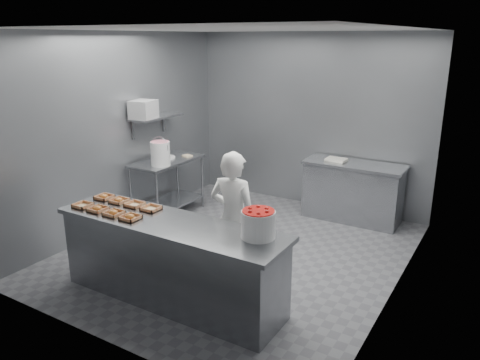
{
  "coord_description": "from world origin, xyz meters",
  "views": [
    {
      "loc": [
        2.93,
        -4.79,
        2.72
      ],
      "look_at": [
        0.16,
        -0.2,
        1.07
      ],
      "focal_mm": 35.0,
      "sensor_mm": 36.0,
      "label": 1
    }
  ],
  "objects_px": {
    "service_counter": "(171,261)",
    "prep_table": "(168,179)",
    "back_counter": "(352,191)",
    "tray_2": "(114,213)",
    "tray_7": "(151,208)",
    "tray_5": "(119,200)",
    "strawberry_tub": "(258,223)",
    "glaze_bucket": "(160,153)",
    "tray_0": "(83,205)",
    "tray_1": "(98,209)",
    "tray_6": "(135,204)",
    "worker": "(233,218)",
    "appliance": "(143,109)",
    "tray_3": "(130,217)",
    "tray_4": "(104,197)"
  },
  "relations": [
    {
      "from": "service_counter",
      "to": "back_counter",
      "type": "xyz_separation_m",
      "value": [
        0.9,
        3.25,
        -0.0
      ]
    },
    {
      "from": "back_counter",
      "to": "tray_2",
      "type": "relative_size",
      "value": 8.01
    },
    {
      "from": "tray_5",
      "to": "tray_3",
      "type": "bearing_deg",
      "value": -33.51
    },
    {
      "from": "service_counter",
      "to": "glaze_bucket",
      "type": "relative_size",
      "value": 5.99
    },
    {
      "from": "prep_table",
      "to": "appliance",
      "type": "distance_m",
      "value": 1.15
    },
    {
      "from": "glaze_bucket",
      "to": "strawberry_tub",
      "type": "bearing_deg",
      "value": -31.46
    },
    {
      "from": "tray_7",
      "to": "worker",
      "type": "xyz_separation_m",
      "value": [
        0.73,
        0.52,
        -0.15
      ]
    },
    {
      "from": "tray_1",
      "to": "worker",
      "type": "height_order",
      "value": "worker"
    },
    {
      "from": "prep_table",
      "to": "tray_0",
      "type": "relative_size",
      "value": 6.4
    },
    {
      "from": "service_counter",
      "to": "tray_2",
      "type": "xyz_separation_m",
      "value": [
        -0.63,
        -0.16,
        0.47
      ]
    },
    {
      "from": "back_counter",
      "to": "tray_2",
      "type": "height_order",
      "value": "tray_2"
    },
    {
      "from": "prep_table",
      "to": "tray_1",
      "type": "relative_size",
      "value": 6.4
    },
    {
      "from": "appliance",
      "to": "tray_2",
      "type": "bearing_deg",
      "value": -66.86
    },
    {
      "from": "strawberry_tub",
      "to": "glaze_bucket",
      "type": "distance_m",
      "value": 2.91
    },
    {
      "from": "appliance",
      "to": "prep_table",
      "type": "bearing_deg",
      "value": 47.97
    },
    {
      "from": "tray_1",
      "to": "glaze_bucket",
      "type": "relative_size",
      "value": 0.43
    },
    {
      "from": "tray_4",
      "to": "tray_7",
      "type": "distance_m",
      "value": 0.72
    },
    {
      "from": "worker",
      "to": "appliance",
      "type": "xyz_separation_m",
      "value": [
        -2.17,
        1.0,
        0.92
      ]
    },
    {
      "from": "tray_3",
      "to": "strawberry_tub",
      "type": "xyz_separation_m",
      "value": [
        1.36,
        0.29,
        0.12
      ]
    },
    {
      "from": "tray_0",
      "to": "appliance",
      "type": "bearing_deg",
      "value": 111.27
    },
    {
      "from": "back_counter",
      "to": "tray_1",
      "type": "height_order",
      "value": "tray_1"
    },
    {
      "from": "back_counter",
      "to": "tray_4",
      "type": "relative_size",
      "value": 8.01
    },
    {
      "from": "back_counter",
      "to": "tray_0",
      "type": "bearing_deg",
      "value": -120.45
    },
    {
      "from": "worker",
      "to": "strawberry_tub",
      "type": "relative_size",
      "value": 4.74
    },
    {
      "from": "glaze_bucket",
      "to": "tray_2",
      "type": "bearing_deg",
      "value": -63.98
    },
    {
      "from": "back_counter",
      "to": "tray_4",
      "type": "height_order",
      "value": "tray_4"
    },
    {
      "from": "tray_0",
      "to": "tray_5",
      "type": "xyz_separation_m",
      "value": [
        0.24,
        0.32,
        0.0
      ]
    },
    {
      "from": "prep_table",
      "to": "tray_2",
      "type": "relative_size",
      "value": 6.4
    },
    {
      "from": "service_counter",
      "to": "tray_6",
      "type": "bearing_deg",
      "value": 165.71
    },
    {
      "from": "tray_1",
      "to": "tray_5",
      "type": "xyz_separation_m",
      "value": [
        0.0,
        0.32,
        0.0
      ]
    },
    {
      "from": "tray_1",
      "to": "appliance",
      "type": "xyz_separation_m",
      "value": [
        -0.95,
        1.84,
        0.78
      ]
    },
    {
      "from": "tray_0",
      "to": "tray_1",
      "type": "height_order",
      "value": "tray_1"
    },
    {
      "from": "tray_6",
      "to": "service_counter",
      "type": "bearing_deg",
      "value": -14.29
    },
    {
      "from": "service_counter",
      "to": "back_counter",
      "type": "distance_m",
      "value": 3.37
    },
    {
      "from": "tray_3",
      "to": "tray_5",
      "type": "xyz_separation_m",
      "value": [
        -0.48,
        0.32,
        0.0
      ]
    },
    {
      "from": "glaze_bucket",
      "to": "tray_6",
      "type": "bearing_deg",
      "value": -59.27
    },
    {
      "from": "prep_table",
      "to": "back_counter",
      "type": "xyz_separation_m",
      "value": [
        2.55,
        1.3,
        -0.14
      ]
    },
    {
      "from": "tray_2",
      "to": "tray_4",
      "type": "xyz_separation_m",
      "value": [
        -0.48,
        0.32,
        0.0
      ]
    },
    {
      "from": "prep_table",
      "to": "tray_0",
      "type": "bearing_deg",
      "value": -75.49
    },
    {
      "from": "service_counter",
      "to": "prep_table",
      "type": "relative_size",
      "value": 2.17
    },
    {
      "from": "tray_1",
      "to": "tray_2",
      "type": "distance_m",
      "value": 0.24
    },
    {
      "from": "prep_table",
      "to": "glaze_bucket",
      "type": "height_order",
      "value": "glaze_bucket"
    },
    {
      "from": "tray_2",
      "to": "tray_7",
      "type": "height_order",
      "value": "tray_2"
    },
    {
      "from": "tray_1",
      "to": "tray_6",
      "type": "height_order",
      "value": "tray_1"
    },
    {
      "from": "tray_7",
      "to": "tray_5",
      "type": "bearing_deg",
      "value": -180.0
    },
    {
      "from": "tray_1",
      "to": "strawberry_tub",
      "type": "distance_m",
      "value": 1.87
    },
    {
      "from": "back_counter",
      "to": "strawberry_tub",
      "type": "distance_m",
      "value": 3.18
    },
    {
      "from": "tray_5",
      "to": "worker",
      "type": "distance_m",
      "value": 1.33
    },
    {
      "from": "tray_2",
      "to": "service_counter",
      "type": "bearing_deg",
      "value": 14.21
    },
    {
      "from": "service_counter",
      "to": "tray_1",
      "type": "xyz_separation_m",
      "value": [
        -0.87,
        -0.16,
        0.47
      ]
    }
  ]
}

